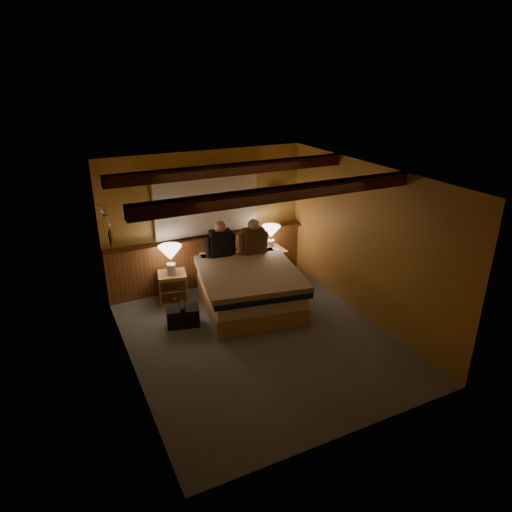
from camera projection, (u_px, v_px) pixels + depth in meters
floor at (259, 338)px, 6.65m from camera, size 4.20×4.20×0.00m
ceiling at (260, 176)px, 5.73m from camera, size 4.20×4.20×0.00m
wall_back at (206, 220)px, 7.93m from camera, size 3.60×0.00×3.60m
wall_left at (125, 289)px, 5.46m from camera, size 0.00×4.20×4.20m
wall_right at (366, 242)px, 6.92m from camera, size 0.00×4.20×4.20m
wall_front at (355, 340)px, 4.45m from camera, size 3.60×0.00×3.60m
wainscot at (209, 259)px, 8.16m from camera, size 3.60×0.23×0.94m
curtain_window at (207, 203)px, 7.75m from camera, size 2.18×0.09×1.11m
ceiling_beams at (255, 180)px, 5.89m from camera, size 3.60×1.65×0.16m
coat_rail at (106, 215)px, 6.63m from camera, size 0.05×0.55×0.24m
framed_print at (275, 192)px, 8.33m from camera, size 0.30×0.04×0.25m
bed at (248, 286)px, 7.48m from camera, size 1.80×2.17×0.66m
nightstand_left at (173, 287)px, 7.64m from camera, size 0.53×0.50×0.50m
nightstand_right at (269, 264)px, 8.40m from camera, size 0.55×0.50×0.59m
lamp_left at (170, 255)px, 7.38m from camera, size 0.38×0.38×0.50m
lamp_right at (271, 233)px, 8.20m from camera, size 0.34×0.34×0.44m
person_left at (220, 241)px, 7.76m from camera, size 0.53×0.24×0.65m
person_right at (254, 239)px, 7.87m from camera, size 0.52×0.25×0.64m
duffel_bag at (183, 316)px, 6.95m from camera, size 0.54×0.40×0.35m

